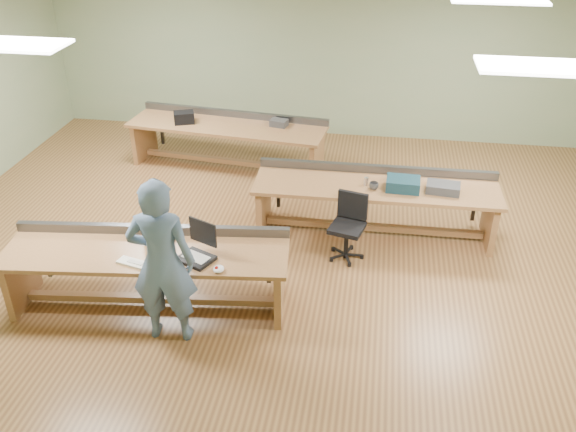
% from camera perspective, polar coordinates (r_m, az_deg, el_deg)
% --- Properties ---
extents(floor, '(10.00, 10.00, 0.00)m').
position_cam_1_polar(floor, '(8.27, -0.14, -2.59)').
color(floor, olive).
rests_on(floor, ground).
extents(ceiling, '(10.00, 10.00, 0.00)m').
position_cam_1_polar(ceiling, '(7.12, -0.17, 18.19)').
color(ceiling, silver).
rests_on(ceiling, wall_back).
extents(wall_back, '(10.00, 0.04, 3.00)m').
position_cam_1_polar(wall_back, '(11.33, 3.11, 14.83)').
color(wall_back, gray).
rests_on(wall_back, floor).
extents(wall_front, '(10.00, 0.04, 3.00)m').
position_cam_1_polar(wall_front, '(4.27, -8.82, -14.24)').
color(wall_front, gray).
rests_on(wall_front, floor).
extents(fluor_panels, '(6.20, 3.50, 0.03)m').
position_cam_1_polar(fluor_panels, '(7.13, -0.17, 17.96)').
color(fluor_panels, white).
rests_on(fluor_panels, ceiling).
extents(workbench_front, '(3.25, 1.18, 0.86)m').
position_cam_1_polar(workbench_front, '(7.06, -12.98, -4.34)').
color(workbench_front, '#9C6B42').
rests_on(workbench_front, floor).
extents(workbench_mid, '(3.28, 0.91, 0.86)m').
position_cam_1_polar(workbench_mid, '(8.34, 8.16, 1.86)').
color(workbench_mid, '#9C6B42').
rests_on(workbench_mid, floor).
extents(workbench_back, '(3.35, 1.24, 0.86)m').
position_cam_1_polar(workbench_back, '(10.27, -5.66, 7.59)').
color(workbench_back, '#9C6B42').
rests_on(workbench_back, floor).
extents(person, '(0.73, 0.52, 1.90)m').
position_cam_1_polar(person, '(6.35, -11.70, -4.27)').
color(person, slate).
rests_on(person, floor).
extents(laptop_base, '(0.45, 0.42, 0.04)m').
position_cam_1_polar(laptop_base, '(6.67, -8.60, -3.98)').
color(laptop_base, black).
rests_on(laptop_base, workbench_front).
extents(laptop_screen, '(0.34, 0.17, 0.28)m').
position_cam_1_polar(laptop_screen, '(6.61, -7.97, -1.50)').
color(laptop_screen, black).
rests_on(laptop_screen, laptop_base).
extents(keyboard, '(0.43, 0.24, 0.02)m').
position_cam_1_polar(keyboard, '(6.73, -14.08, -4.33)').
color(keyboard, white).
rests_on(keyboard, workbench_front).
extents(trackball_mouse, '(0.16, 0.17, 0.06)m').
position_cam_1_polar(trackball_mouse, '(6.46, -6.51, -4.95)').
color(trackball_mouse, white).
rests_on(trackball_mouse, workbench_front).
extents(camera_bag, '(0.28, 0.20, 0.17)m').
position_cam_1_polar(camera_bag, '(7.02, -12.23, -1.81)').
color(camera_bag, black).
rests_on(camera_bag, workbench_front).
extents(task_chair, '(0.57, 0.57, 0.87)m').
position_cam_1_polar(task_chair, '(7.90, 5.60, -1.77)').
color(task_chair, black).
rests_on(task_chair, floor).
extents(parts_bin_teal, '(0.45, 0.34, 0.15)m').
position_cam_1_polar(parts_bin_teal, '(8.14, 10.71, 2.96)').
color(parts_bin_teal, '#122F3B').
rests_on(parts_bin_teal, workbench_mid).
extents(parts_bin_grey, '(0.46, 0.32, 0.12)m').
position_cam_1_polar(parts_bin_grey, '(8.20, 14.31, 2.58)').
color(parts_bin_grey, '#363638').
rests_on(parts_bin_grey, workbench_mid).
extents(mug, '(0.13, 0.13, 0.10)m').
position_cam_1_polar(mug, '(8.09, 8.03, 2.81)').
color(mug, '#363638').
rests_on(mug, workbench_mid).
extents(drinks_can, '(0.07, 0.07, 0.11)m').
position_cam_1_polar(drinks_can, '(8.19, 7.32, 3.25)').
color(drinks_can, '#BBBBC0').
rests_on(drinks_can, workbench_mid).
extents(storage_box_back, '(0.39, 0.33, 0.19)m').
position_cam_1_polar(storage_box_back, '(10.33, -9.71, 9.08)').
color(storage_box_back, black).
rests_on(storage_box_back, workbench_back).
extents(tray_back, '(0.31, 0.25, 0.11)m').
position_cam_1_polar(tray_back, '(10.06, -0.85, 8.71)').
color(tray_back, '#363638').
rests_on(tray_back, workbench_back).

